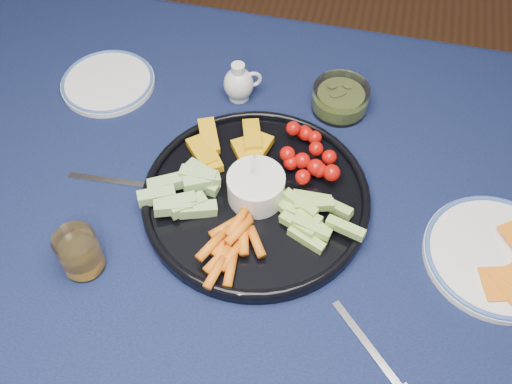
% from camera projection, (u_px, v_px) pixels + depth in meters
% --- Properties ---
extents(dining_table, '(1.67, 1.07, 0.75)m').
position_uv_depth(dining_table, '(278.00, 242.00, 1.05)').
color(dining_table, '#462D17').
rests_on(dining_table, ground).
extents(crudite_platter, '(0.39, 0.39, 0.13)m').
position_uv_depth(crudite_platter, '(254.00, 195.00, 0.98)').
color(crudite_platter, black).
rests_on(crudite_platter, dining_table).
extents(creamer_pitcher, '(0.07, 0.06, 0.08)m').
position_uv_depth(creamer_pitcher, '(239.00, 83.00, 1.12)').
color(creamer_pitcher, white).
rests_on(creamer_pitcher, dining_table).
extents(pickle_bowl, '(0.11, 0.11, 0.05)m').
position_uv_depth(pickle_bowl, '(340.00, 99.00, 1.11)').
color(pickle_bowl, white).
rests_on(pickle_bowl, dining_table).
extents(cheese_plate, '(0.23, 0.23, 0.03)m').
position_uv_depth(cheese_plate, '(497.00, 255.00, 0.92)').
color(cheese_plate, white).
rests_on(cheese_plate, dining_table).
extents(juice_tumbler, '(0.07, 0.07, 0.08)m').
position_uv_depth(juice_tumbler, '(80.00, 254.00, 0.90)').
color(juice_tumbler, white).
rests_on(juice_tumbler, dining_table).
extents(fork_left, '(0.18, 0.03, 0.00)m').
position_uv_depth(fork_left, '(126.00, 183.00, 1.02)').
color(fork_left, silver).
rests_on(fork_left, dining_table).
extents(fork_right, '(0.15, 0.15, 0.00)m').
position_uv_depth(fork_right, '(381.00, 364.00, 0.82)').
color(fork_right, silver).
rests_on(fork_right, dining_table).
extents(side_plate_extra, '(0.19, 0.19, 0.02)m').
position_uv_depth(side_plate_extra, '(108.00, 82.00, 1.17)').
color(side_plate_extra, white).
rests_on(side_plate_extra, dining_table).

